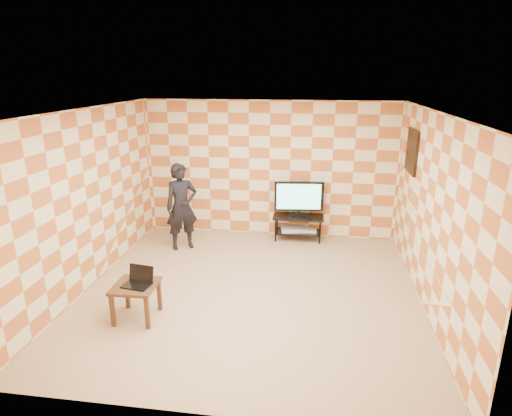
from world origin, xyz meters
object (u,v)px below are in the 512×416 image
object	(u,v)px
side_table	(136,291)
tv	(299,197)
tv_stand	(298,222)
person	(182,207)

from	to	relation	value
side_table	tv	bearing A→B (deg)	57.55
tv_stand	tv	world-z (taller)	tv
tv_stand	tv	size ratio (longest dim) A/B	1.03
side_table	tv_stand	bearing A→B (deg)	57.57
tv_stand	side_table	bearing A→B (deg)	-122.43
tv_stand	person	distance (m)	2.30
tv	side_table	size ratio (longest dim) A/B	1.67
tv	tv_stand	bearing A→B (deg)	84.19
tv	side_table	world-z (taller)	tv
tv_stand	tv	distance (m)	0.52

